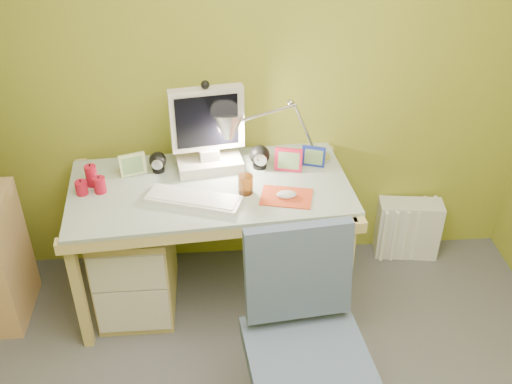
{
  "coord_description": "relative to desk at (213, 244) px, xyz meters",
  "views": [
    {
      "loc": [
        -0.18,
        -1.38,
        2.45
      ],
      "look_at": [
        0.0,
        1.0,
        0.85
      ],
      "focal_mm": 42.0,
      "sensor_mm": 36.0,
      "label": 1
    }
  ],
  "objects": [
    {
      "name": "task_chair",
      "position": [
        0.38,
        -0.92,
        0.13
      ],
      "size": [
        0.62,
        0.62,
        1.02
      ],
      "primitive_type": null,
      "rotation": [
        0.0,
        0.0,
        0.11
      ],
      "color": "#3E4D67",
      "rests_on": "floor"
    },
    {
      "name": "desk_lamp",
      "position": [
        0.45,
        0.18,
        0.66
      ],
      "size": [
        0.55,
        0.29,
        0.56
      ],
      "primitive_type": null,
      "rotation": [
        0.0,
        0.0,
        -0.14
      ],
      "color": "#AAA9AE",
      "rests_on": "desk"
    },
    {
      "name": "mouse",
      "position": [
        0.38,
        -0.14,
        0.4
      ],
      "size": [
        0.11,
        0.07,
        0.03
      ],
      "primitive_type": "ellipsoid",
      "rotation": [
        0.0,
        0.0,
        0.06
      ],
      "color": "silver",
      "rests_on": "mousepad"
    },
    {
      "name": "mousepad",
      "position": [
        0.38,
        -0.14,
        0.39
      ],
      "size": [
        0.29,
        0.23,
        0.01
      ],
      "primitive_type": "cube",
      "rotation": [
        0.0,
        0.0,
        -0.23
      ],
      "color": "#C7401F",
      "rests_on": "desk"
    },
    {
      "name": "keyboard",
      "position": [
        -0.08,
        -0.14,
        0.4
      ],
      "size": [
        0.49,
        0.29,
        0.02
      ],
      "primitive_type": "cube",
      "rotation": [
        0.0,
        0.0,
        -0.33
      ],
      "color": "white",
      "rests_on": "desk"
    },
    {
      "name": "monitor",
      "position": [
        0.0,
        0.18,
        0.65
      ],
      "size": [
        0.41,
        0.28,
        0.53
      ],
      "primitive_type": null,
      "rotation": [
        0.0,
        0.0,
        0.15
      ],
      "color": "beige",
      "rests_on": "desk"
    },
    {
      "name": "radiator",
      "position": [
        1.21,
        0.3,
        -0.19
      ],
      "size": [
        0.4,
        0.2,
        0.38
      ],
      "primitive_type": "cube",
      "rotation": [
        0.0,
        0.0,
        -0.13
      ],
      "color": "silver",
      "rests_on": "floor"
    },
    {
      "name": "candle_cluster",
      "position": [
        -0.6,
        0.01,
        0.44
      ],
      "size": [
        0.15,
        0.13,
        0.11
      ],
      "primitive_type": null,
      "rotation": [
        0.0,
        0.0,
        -0.01
      ],
      "color": "#B10F29",
      "rests_on": "desk"
    },
    {
      "name": "wall_back",
      "position": [
        0.22,
        0.4,
        0.82
      ],
      "size": [
        3.2,
        0.01,
        2.4
      ],
      "primitive_type": "cube",
      "color": "olive",
      "rests_on": "floor"
    },
    {
      "name": "speaker_left",
      "position": [
        -0.27,
        0.16,
        0.44
      ],
      "size": [
        0.09,
        0.09,
        0.11
      ],
      "primitive_type": null,
      "rotation": [
        0.0,
        0.0,
        -0.02
      ],
      "color": "black",
      "rests_on": "desk"
    },
    {
      "name": "photo_frame_green",
      "position": [
        -0.4,
        0.14,
        0.44
      ],
      "size": [
        0.14,
        0.06,
        0.12
      ],
      "primitive_type": "cube",
      "rotation": [
        0.0,
        0.0,
        0.31
      ],
      "color": "beige",
      "rests_on": "desk"
    },
    {
      "name": "photo_frame_red",
      "position": [
        0.42,
        0.12,
        0.45
      ],
      "size": [
        0.15,
        0.06,
        0.12
      ],
      "primitive_type": "cube",
      "rotation": [
        0.0,
        0.0,
        -0.25
      ],
      "color": "red",
      "rests_on": "desk"
    },
    {
      "name": "speaker_right",
      "position": [
        0.27,
        0.16,
        0.45
      ],
      "size": [
        0.13,
        0.13,
        0.13
      ],
      "primitive_type": null,
      "rotation": [
        0.0,
        0.0,
        -0.24
      ],
      "color": "black",
      "rests_on": "desk"
    },
    {
      "name": "amber_tumbler",
      "position": [
        0.18,
        -0.08,
        0.43
      ],
      "size": [
        0.08,
        0.08,
        0.1
      ],
      "primitive_type": "cylinder",
      "rotation": [
        0.0,
        0.0,
        -0.11
      ],
      "color": "brown",
      "rests_on": "desk"
    },
    {
      "name": "photo_frame_blue",
      "position": [
        0.56,
        0.16,
        0.44
      ],
      "size": [
        0.13,
        0.06,
        0.11
      ],
      "primitive_type": "cube",
      "rotation": [
        0.0,
        0.0,
        -0.33
      ],
      "color": "navy",
      "rests_on": "desk"
    },
    {
      "name": "desk",
      "position": [
        0.0,
        0.0,
        0.0
      ],
      "size": [
        1.49,
        0.83,
        0.77
      ],
      "primitive_type": null,
      "rotation": [
        0.0,
        0.0,
        0.08
      ],
      "color": "tan",
      "rests_on": "floor"
    }
  ]
}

